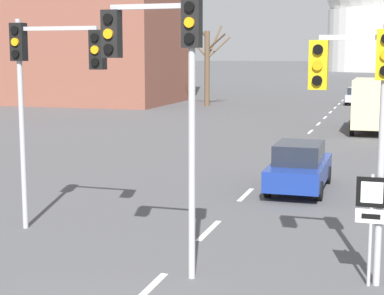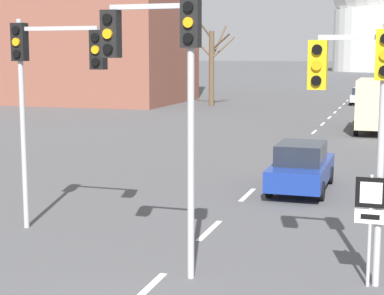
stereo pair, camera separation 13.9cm
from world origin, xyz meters
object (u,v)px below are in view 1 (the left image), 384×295
(route_sign_post, at_px, (371,211))
(sedan_near_left, at_px, (299,167))
(sedan_near_right, at_px, (356,96))
(traffic_signal_near_left, at_px, (46,71))
(traffic_signal_centre_tall, at_px, (165,65))
(delivery_truck, at_px, (374,103))
(traffic_signal_near_right, at_px, (361,90))

(route_sign_post, bearing_deg, sedan_near_left, 106.34)
(sedan_near_right, bearing_deg, traffic_signal_near_left, -96.84)
(traffic_signal_centre_tall, distance_m, route_sign_post, 5.00)
(traffic_signal_centre_tall, bearing_deg, route_sign_post, 8.32)
(traffic_signal_near_left, xyz_separation_m, route_sign_post, (8.10, -1.79, -2.63))
(sedan_near_left, xyz_separation_m, sedan_near_right, (-0.08, 38.75, -0.03))
(traffic_signal_centre_tall, height_order, sedan_near_right, traffic_signal_centre_tall)
(sedan_near_left, bearing_deg, traffic_signal_centre_tall, -99.31)
(traffic_signal_near_left, xyz_separation_m, sedan_near_left, (5.56, 6.90, -3.34))
(sedan_near_left, bearing_deg, sedan_near_right, 90.12)
(traffic_signal_near_left, bearing_deg, route_sign_post, -12.43)
(traffic_signal_near_left, distance_m, sedan_near_left, 9.47)
(sedan_near_right, distance_m, delivery_truck, 20.98)
(sedan_near_left, xyz_separation_m, delivery_truck, (1.99, 17.90, 0.88))
(traffic_signal_near_left, height_order, sedan_near_right, traffic_signal_near_left)
(traffic_signal_near_right, relative_size, sedan_near_left, 1.13)
(sedan_near_right, bearing_deg, traffic_signal_centre_tall, -91.72)
(traffic_signal_near_right, distance_m, sedan_near_right, 47.50)
(delivery_truck, bearing_deg, traffic_signal_centre_tall, -97.36)
(traffic_signal_centre_tall, bearing_deg, delivery_truck, 82.64)
(traffic_signal_centre_tall, bearing_deg, sedan_near_left, 80.69)
(traffic_signal_near_right, xyz_separation_m, traffic_signal_centre_tall, (-3.78, -0.69, 0.48))
(traffic_signal_near_right, relative_size, delivery_truck, 0.72)
(route_sign_post, relative_size, sedan_near_left, 0.50)
(sedan_near_right, bearing_deg, route_sign_post, -86.83)
(traffic_signal_near_right, height_order, traffic_signal_centre_tall, traffic_signal_centre_tall)
(traffic_signal_near_left, height_order, route_sign_post, traffic_signal_near_left)
(traffic_signal_near_left, relative_size, sedan_near_right, 1.42)
(route_sign_post, xyz_separation_m, sedan_near_right, (-2.63, 47.44, -0.74))
(traffic_signal_near_right, xyz_separation_m, route_sign_post, (0.28, -0.10, -2.36))
(traffic_signal_near_left, bearing_deg, traffic_signal_centre_tall, -30.54)
(traffic_signal_centre_tall, relative_size, delivery_truck, 0.80)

